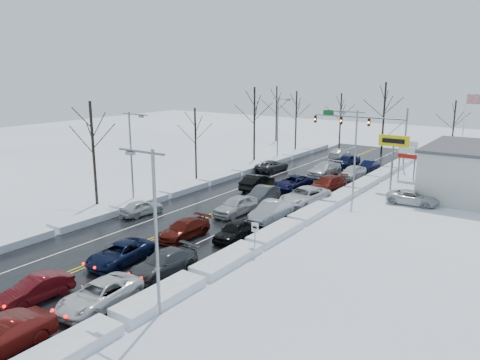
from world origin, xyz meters
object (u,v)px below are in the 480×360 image
Objects in this scene: tires_plus_sign at (394,145)px; flagpole at (465,126)px; traffic_signal_mast at (368,125)px; oncoming_car_0 at (257,189)px.

flagpole is (4.67, 14.01, 0.93)m from tires_plus_sign.
traffic_signal_mast is at bearing -170.27° from flagpole.
tires_plus_sign is at bearing -59.54° from traffic_signal_mast.
tires_plus_sign is 1.17× the size of oncoming_car_0.
traffic_signal_mast is 2.21× the size of tires_plus_sign.
traffic_signal_mast is at bearing 120.46° from tires_plus_sign.
tires_plus_sign is 14.79m from flagpole.
traffic_signal_mast is at bearing -107.15° from oncoming_car_0.
flagpole reaches higher than traffic_signal_mast.
oncoming_car_0 is (-16.75, -22.28, -5.93)m from flagpole.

